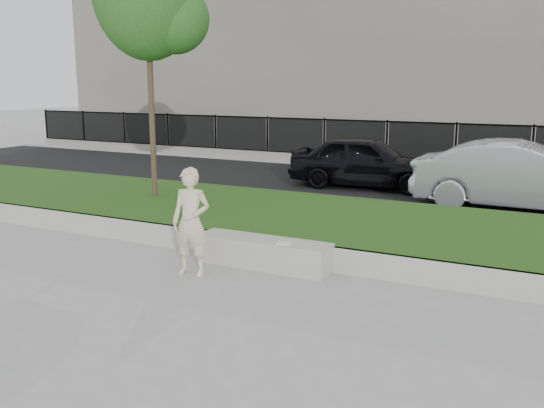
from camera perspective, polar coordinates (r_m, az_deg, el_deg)
The scene contains 12 objects.
ground at distance 9.36m, azimuth -7.41°, elevation -6.49°, with size 90.00×90.00×0.00m, color gray.
grass_bank at distance 11.80m, azimuth 0.83°, elevation -1.58°, with size 34.00×4.00×0.40m, color #16330C.
grass_kerb at distance 10.14m, azimuth -4.11°, elevation -3.83°, with size 34.00×0.08×0.40m, color #9D9A93.
street at distance 16.85m, azimuth 9.17°, elevation 1.64°, with size 34.00×7.00×0.04m, color black.
far_pavement at distance 21.12m, azimuth 12.99°, elevation 3.60°, with size 34.00×3.00×0.12m, color gray.
iron_fence at distance 20.10m, azimuth 12.34°, elevation 4.62°, with size 32.00×0.30×1.50m.
building_facade at distance 27.85m, azimuth 17.20°, elevation 15.45°, with size 34.00×10.00×10.00m, color #656058.
stone_bench at distance 9.55m, azimuth -0.81°, elevation -4.61°, with size 2.19×0.55×0.45m, color #9D9A93.
man at distance 9.11m, azimuth -7.63°, elevation -1.68°, with size 0.59×0.39×1.63m, color beige.
book at distance 9.21m, azimuth 1.16°, elevation -3.69°, with size 0.22×0.16×0.03m, color beige.
car_dark at distance 16.48m, azimuth 8.87°, elevation 3.94°, with size 1.64×4.08×1.39m, color black.
car_silver at distance 14.43m, azimuth 22.45°, elevation 2.40°, with size 1.61×4.63×1.52m, color #9A9CA2.
Camera 1 is at (5.10, -7.30, 2.89)m, focal length 40.00 mm.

